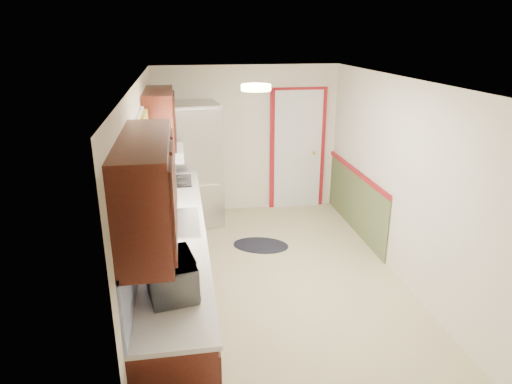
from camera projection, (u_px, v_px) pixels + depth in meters
name	position (u px, v px, depth m)	size (l,w,h in m)	color
room_shell	(279.00, 189.00, 5.18)	(3.20, 5.20, 2.52)	#C5BB8B
kitchen_run	(171.00, 238.00, 4.85)	(0.63, 4.00, 2.20)	#3D150D
back_wall_trim	(310.00, 160.00, 7.49)	(1.12, 2.30, 2.08)	maroon
ceiling_fixture	(256.00, 87.00, 4.56)	(0.30, 0.30, 0.06)	#FFD88C
microwave	(171.00, 272.00, 3.55)	(0.53, 0.29, 0.36)	white
refrigerator	(194.00, 165.00, 7.03)	(0.88, 0.84, 1.89)	#B7B7BC
rug	(261.00, 245.00, 6.51)	(0.79, 0.51, 0.01)	black
cooktop	(175.00, 181.00, 6.26)	(0.46, 0.55, 0.02)	black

